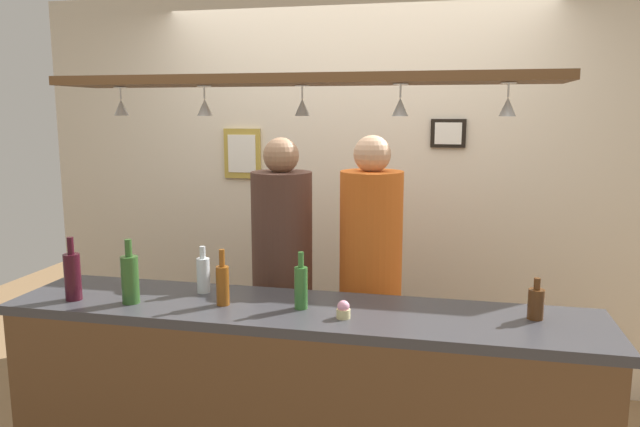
{
  "coord_description": "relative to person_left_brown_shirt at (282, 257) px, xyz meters",
  "views": [
    {
      "loc": [
        0.66,
        -2.87,
        1.83
      ],
      "look_at": [
        0.0,
        0.1,
        1.31
      ],
      "focal_mm": 33.74,
      "sensor_mm": 36.0,
      "label": 1
    }
  ],
  "objects": [
    {
      "name": "back_wall",
      "position": [
        0.26,
        0.8,
        0.28
      ],
      "size": [
        4.4,
        0.06,
        2.6
      ],
      "primitive_type": "cube",
      "color": "beige",
      "rests_on": "ground_plane"
    },
    {
      "name": "bar_counter",
      "position": [
        0.26,
        -0.8,
        -0.37
      ],
      "size": [
        2.7,
        0.55,
        0.95
      ],
      "color": "#38383D",
      "rests_on": "ground_plane"
    },
    {
      "name": "overhead_glass_rack",
      "position": [
        0.26,
        -0.6,
        0.94
      ],
      "size": [
        2.2,
        0.36,
        0.04
      ],
      "primitive_type": "cube",
      "color": "brown"
    },
    {
      "name": "hanging_wineglass_far_left",
      "position": [
        -0.61,
        -0.57,
        0.83
      ],
      "size": [
        0.07,
        0.07,
        0.13
      ],
      "color": "silver",
      "rests_on": "overhead_glass_rack"
    },
    {
      "name": "hanging_wineglass_left",
      "position": [
        -0.17,
        -0.63,
        0.83
      ],
      "size": [
        0.07,
        0.07,
        0.13
      ],
      "color": "silver",
      "rests_on": "overhead_glass_rack"
    },
    {
      "name": "hanging_wineglass_center_left",
      "position": [
        0.26,
        -0.56,
        0.83
      ],
      "size": [
        0.07,
        0.07,
        0.13
      ],
      "color": "silver",
      "rests_on": "overhead_glass_rack"
    },
    {
      "name": "hanging_wineglass_center",
      "position": [
        0.7,
        -0.64,
        0.83
      ],
      "size": [
        0.07,
        0.07,
        0.13
      ],
      "color": "silver",
      "rests_on": "overhead_glass_rack"
    },
    {
      "name": "hanging_wineglass_center_right",
      "position": [
        1.13,
        -0.65,
        0.83
      ],
      "size": [
        0.07,
        0.07,
        0.13
      ],
      "color": "silver",
      "rests_on": "overhead_glass_rack"
    },
    {
      "name": "person_left_brown_shirt",
      "position": [
        0.0,
        0.0,
        0.0
      ],
      "size": [
        0.34,
        0.34,
        1.69
      ],
      "color": "#2D334C",
      "rests_on": "ground_plane"
    },
    {
      "name": "person_right_orange_shirt",
      "position": [
        0.5,
        0.0,
        0.01
      ],
      "size": [
        0.34,
        0.34,
        1.7
      ],
      "color": "#2D334C",
      "rests_on": "ground_plane"
    },
    {
      "name": "bottle_soda_clear",
      "position": [
        -0.25,
        -0.52,
        0.03
      ],
      "size": [
        0.06,
        0.06,
        0.23
      ],
      "color": "silver",
      "rests_on": "bar_counter"
    },
    {
      "name": "bottle_wine_dark_red",
      "position": [
        -0.8,
        -0.77,
        0.05
      ],
      "size": [
        0.08,
        0.08,
        0.3
      ],
      "color": "#380F19",
      "rests_on": "bar_counter"
    },
    {
      "name": "bottle_beer_amber_tall",
      "position": [
        -0.08,
        -0.69,
        0.03
      ],
      "size": [
        0.06,
        0.06,
        0.26
      ],
      "color": "brown",
      "rests_on": "bar_counter"
    },
    {
      "name": "bottle_beer_green_import",
      "position": [
        0.28,
        -0.66,
        0.04
      ],
      "size": [
        0.06,
        0.06,
        0.26
      ],
      "color": "#336B2D",
      "rests_on": "bar_counter"
    },
    {
      "name": "bottle_champagne_green",
      "position": [
        -0.51,
        -0.75,
        0.05
      ],
      "size": [
        0.08,
        0.08,
        0.3
      ],
      "color": "#2D5623",
      "rests_on": "bar_counter"
    },
    {
      "name": "bottle_beer_brown_stubby",
      "position": [
        1.29,
        -0.58,
        0.0
      ],
      "size": [
        0.07,
        0.07,
        0.18
      ],
      "color": "#512D14",
      "rests_on": "bar_counter"
    },
    {
      "name": "cupcake",
      "position": [
        0.49,
        -0.74,
        -0.03
      ],
      "size": [
        0.06,
        0.06,
        0.08
      ],
      "color": "beige",
      "rests_on": "bar_counter"
    },
    {
      "name": "picture_frame_upper_small",
      "position": [
        0.88,
        0.76,
        0.67
      ],
      "size": [
        0.22,
        0.02,
        0.18
      ],
      "color": "black",
      "rests_on": "back_wall"
    },
    {
      "name": "picture_frame_caricature",
      "position": [
        -0.5,
        0.76,
        0.52
      ],
      "size": [
        0.26,
        0.02,
        0.34
      ],
      "color": "#B29338",
      "rests_on": "back_wall"
    }
  ]
}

